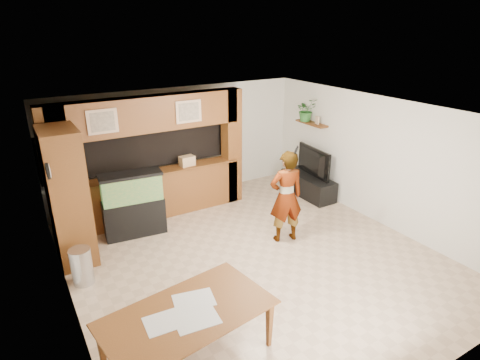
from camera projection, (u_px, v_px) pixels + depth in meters
floor at (254, 258)px, 7.17m from camera, size 6.50×6.50×0.00m
ceiling at (256, 114)px, 6.21m from camera, size 6.50×6.50×0.00m
wall_back at (179, 144)px, 9.28m from camera, size 6.00×0.00×6.00m
wall_left at (63, 237)px, 5.25m from camera, size 0.00×6.50×6.50m
wall_right at (379, 161)px, 8.12m from camera, size 0.00×6.50×6.50m
partition at (148, 157)px, 8.33m from camera, size 4.20×0.99×2.60m
wall_clock at (48, 171)px, 5.85m from camera, size 0.05×0.25×0.25m
wall_shelf at (312, 123)px, 9.46m from camera, size 0.25×0.90×0.04m
pantry_cabinet at (68, 197)px, 6.75m from camera, size 0.59×0.97×2.37m
trash_can at (82, 266)px, 6.38m from camera, size 0.34×0.34×0.61m
aquarium at (133, 205)px, 7.76m from camera, size 1.16×0.44×1.29m
tv_stand at (308, 185)px, 9.70m from camera, size 0.54×1.48×0.49m
television at (310, 162)px, 9.48m from camera, size 0.26×1.20×0.68m
photo_frame at (317, 120)px, 9.27m from camera, size 0.05×0.14×0.18m
potted_plant at (306, 110)px, 9.49m from camera, size 0.53×0.47×0.54m
person at (286, 197)px, 7.46m from camera, size 0.73×0.56×1.79m
microphone at (296, 150)px, 7.01m from camera, size 0.04×0.11×0.17m
dining_table at (191, 337)px, 4.87m from camera, size 2.17×1.41×0.71m
newspaper_a at (197, 319)px, 4.65m from camera, size 0.54×0.42×0.01m
newspaper_b at (167, 321)px, 4.62m from camera, size 0.53×0.40×0.01m
newspaper_c at (194, 300)px, 4.97m from camera, size 0.56×0.46×0.01m
counter_box at (187, 161)px, 8.63m from camera, size 0.33×0.24×0.21m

